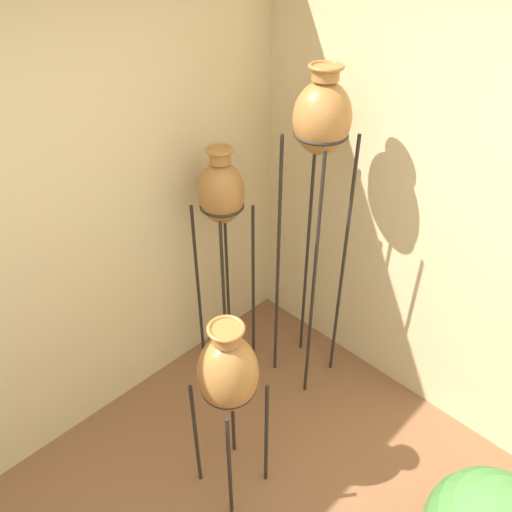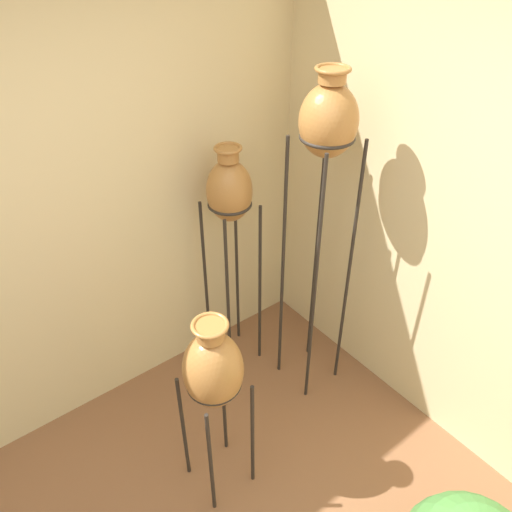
{
  "view_description": "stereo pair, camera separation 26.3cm",
  "coord_description": "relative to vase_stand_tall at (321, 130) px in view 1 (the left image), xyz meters",
  "views": [
    {
      "loc": [
        -0.47,
        -0.34,
        2.64
      ],
      "look_at": [
        1.05,
        1.17,
        1.12
      ],
      "focal_mm": 35.0,
      "sensor_mm": 36.0,
      "label": 1
    },
    {
      "loc": [
        -0.27,
        -0.52,
        2.64
      ],
      "look_at": [
        1.05,
        1.17,
        1.12
      ],
      "focal_mm": 35.0,
      "sensor_mm": 36.0,
      "label": 2
    }
  ],
  "objects": [
    {
      "name": "vase_stand_tall",
      "position": [
        0.0,
        0.0,
        0.0
      ],
      "size": [
        0.29,
        0.29,
        2.03
      ],
      "color": "#28231E",
      "rests_on": "ground_plane"
    },
    {
      "name": "vase_stand_short",
      "position": [
        -0.9,
        -0.26,
        -0.85
      ],
      "size": [
        0.29,
        0.29,
        1.16
      ],
      "color": "#28231E",
      "rests_on": "ground_plane"
    },
    {
      "name": "vase_stand_medium",
      "position": [
        -0.29,
        0.45,
        -0.45
      ],
      "size": [
        0.27,
        0.27,
        1.57
      ],
      "color": "#28231E",
      "rests_on": "ground_plane"
    }
  ]
}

